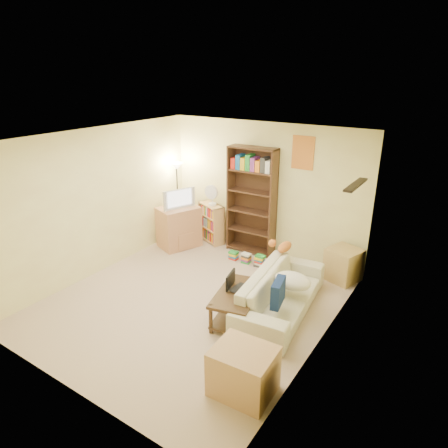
# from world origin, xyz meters

# --- Properties ---
(room) EXTENTS (4.50, 4.54, 2.52)m
(room) POSITION_xyz_m (0.00, 0.01, 1.62)
(room) COLOR #C3A592
(room) RESTS_ON ground
(sofa) EXTENTS (2.23, 1.26, 0.60)m
(sofa) POSITION_xyz_m (1.25, 0.47, 0.30)
(sofa) COLOR beige
(sofa) RESTS_ON ground
(navy_pillow) EXTENTS (0.20, 0.41, 0.35)m
(navy_pillow) POSITION_xyz_m (1.40, 0.04, 0.57)
(navy_pillow) COLOR #12244F
(navy_pillow) RESTS_ON sofa
(cream_blanket) EXTENTS (0.55, 0.39, 0.24)m
(cream_blanket) POSITION_xyz_m (1.39, 0.53, 0.51)
(cream_blanket) COLOR silver
(cream_blanket) RESTS_ON sofa
(tabby_cat) EXTENTS (0.47, 0.21, 0.16)m
(tabby_cat) POSITION_xyz_m (0.90, 1.22, 0.68)
(tabby_cat) COLOR orange
(tabby_cat) RESTS_ON sofa
(coffee_table) EXTENTS (0.76, 1.09, 0.44)m
(coffee_table) POSITION_xyz_m (0.83, -0.07, 0.29)
(coffee_table) COLOR #422E19
(coffee_table) RESTS_ON ground
(laptop) EXTENTS (0.35, 0.26, 0.02)m
(laptop) POSITION_xyz_m (0.82, 0.01, 0.45)
(laptop) COLOR black
(laptop) RESTS_ON coffee_table
(laptop_screen) EXTENTS (0.09, 0.33, 0.22)m
(laptop_screen) POSITION_xyz_m (0.68, -0.02, 0.57)
(laptop_screen) COLOR white
(laptop_screen) RESTS_ON laptop
(mug) EXTENTS (0.11, 0.11, 0.09)m
(mug) POSITION_xyz_m (1.03, -0.29, 0.49)
(mug) COLOR silver
(mug) RESTS_ON coffee_table
(tv_remote) EXTENTS (0.14, 0.18, 0.02)m
(tv_remote) POSITION_xyz_m (0.86, 0.28, 0.45)
(tv_remote) COLOR black
(tv_remote) RESTS_ON coffee_table
(tv_stand) EXTENTS (0.79, 0.92, 0.82)m
(tv_stand) POSITION_xyz_m (-1.50, 1.48, 0.41)
(tv_stand) COLOR tan
(tv_stand) RESTS_ON ground
(television) EXTENTS (0.74, 0.56, 0.39)m
(television) POSITION_xyz_m (-1.50, 1.48, 1.02)
(television) COLOR black
(television) RESTS_ON tv_stand
(tall_bookshelf) EXTENTS (0.94, 0.34, 2.06)m
(tall_bookshelf) POSITION_xyz_m (-0.17, 2.05, 1.09)
(tall_bookshelf) COLOR #482E1B
(tall_bookshelf) RESTS_ON ground
(short_bookshelf) EXTENTS (0.68, 0.48, 0.81)m
(short_bookshelf) POSITION_xyz_m (-1.09, 2.03, 0.40)
(short_bookshelf) COLOR tan
(short_bookshelf) RESTS_ON ground
(desk_fan) EXTENTS (0.29, 0.16, 0.42)m
(desk_fan) POSITION_xyz_m (-1.04, 1.99, 1.04)
(desk_fan) COLOR white
(desk_fan) RESTS_ON short_bookshelf
(floor_lamp) EXTENTS (0.27, 0.27, 1.61)m
(floor_lamp) POSITION_xyz_m (-1.80, 1.84, 1.29)
(floor_lamp) COLOR black
(floor_lamp) RESTS_ON ground
(side_table) EXTENTS (0.62, 0.62, 0.56)m
(side_table) POSITION_xyz_m (1.72, 1.91, 0.28)
(side_table) COLOR tan
(side_table) RESTS_ON ground
(end_cabinet) EXTENTS (0.69, 0.58, 0.55)m
(end_cabinet) POSITION_xyz_m (1.60, -1.21, 0.28)
(end_cabinet) COLOR tan
(end_cabinet) RESTS_ON ground
(book_stacks) EXTENTS (0.74, 0.15, 0.22)m
(book_stacks) POSITION_xyz_m (0.06, 1.56, 0.10)
(book_stacks) COLOR red
(book_stacks) RESTS_ON ground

